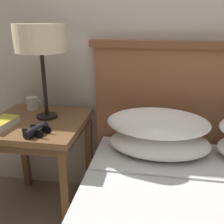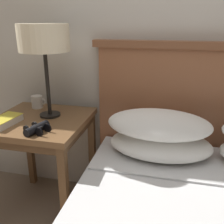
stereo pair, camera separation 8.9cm
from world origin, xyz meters
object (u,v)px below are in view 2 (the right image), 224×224
object	(u,v)px
table_lamp	(44,40)
coffee_mug	(37,102)
book_on_nightstand	(4,121)
nightstand	(41,132)
binoculars_pair	(37,128)

from	to	relation	value
table_lamp	coffee_mug	size ratio (longest dim) A/B	5.46
table_lamp	book_on_nightstand	xyz separation A→B (m)	(-0.20, -0.20, -0.45)
nightstand	coffee_mug	bearing A→B (deg)	120.84
binoculars_pair	coffee_mug	size ratio (longest dim) A/B	1.60
nightstand	table_lamp	size ratio (longest dim) A/B	1.20
coffee_mug	nightstand	bearing A→B (deg)	-59.16
book_on_nightstand	coffee_mug	xyz separation A→B (m)	(0.04, 0.33, 0.02)
binoculars_pair	coffee_mug	distance (m)	0.44
nightstand	binoculars_pair	distance (m)	0.24
book_on_nightstand	coffee_mug	size ratio (longest dim) A/B	2.16
nightstand	binoculars_pair	bearing A→B (deg)	-64.89
nightstand	table_lamp	bearing A→B (deg)	55.62
nightstand	coffee_mug	world-z (taller)	coffee_mug
table_lamp	coffee_mug	world-z (taller)	table_lamp
binoculars_pair	coffee_mug	xyz separation A→B (m)	(-0.21, 0.38, 0.02)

